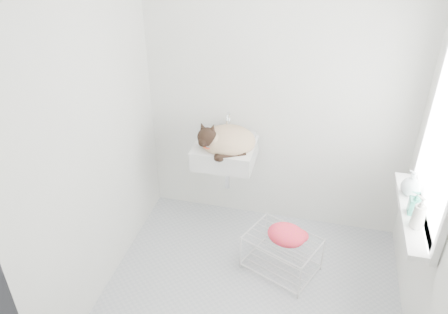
% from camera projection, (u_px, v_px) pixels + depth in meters
% --- Properties ---
extents(floor, '(2.20, 2.00, 0.02)m').
position_uv_depth(floor, '(250.00, 295.00, 3.34)').
color(floor, '#B6B9BD').
rests_on(floor, ground).
extents(back_wall, '(2.20, 0.02, 2.50)m').
position_uv_depth(back_wall, '(279.00, 90.00, 3.51)').
color(back_wall, white).
rests_on(back_wall, ground).
extents(left_wall, '(0.02, 2.00, 2.50)m').
position_uv_depth(left_wall, '(92.00, 133.00, 2.90)').
color(left_wall, white).
rests_on(left_wall, ground).
extents(window_glass, '(0.01, 0.80, 1.00)m').
position_uv_depth(window_glass, '(447.00, 144.00, 2.58)').
color(window_glass, white).
rests_on(window_glass, right_wall).
extents(window_frame, '(0.04, 0.90, 1.10)m').
position_uv_depth(window_frame, '(444.00, 144.00, 2.58)').
color(window_frame, white).
rests_on(window_frame, right_wall).
extents(windowsill, '(0.16, 0.88, 0.04)m').
position_uv_depth(windowsill, '(413.00, 213.00, 2.86)').
color(windowsill, white).
rests_on(windowsill, right_wall).
extents(sink, '(0.49, 0.43, 0.20)m').
position_uv_depth(sink, '(225.00, 144.00, 3.58)').
color(sink, silver).
rests_on(sink, back_wall).
extents(faucet, '(0.18, 0.12, 0.18)m').
position_uv_depth(faucet, '(230.00, 119.00, 3.66)').
color(faucet, silver).
rests_on(faucet, sink).
extents(cat, '(0.50, 0.44, 0.29)m').
position_uv_depth(cat, '(226.00, 141.00, 3.54)').
color(cat, '#CFAC90').
rests_on(cat, sink).
extents(wire_rack, '(0.64, 0.56, 0.32)m').
position_uv_depth(wire_rack, '(281.00, 254.00, 3.50)').
color(wire_rack, silver).
rests_on(wire_rack, floor).
extents(towel, '(0.34, 0.28, 0.12)m').
position_uv_depth(towel, '(286.00, 238.00, 3.36)').
color(towel, '#FA610E').
rests_on(towel, wire_rack).
extents(bottle_a, '(0.10, 0.10, 0.19)m').
position_uv_depth(bottle_a, '(415.00, 227.00, 2.71)').
color(bottle_a, silver).
rests_on(bottle_a, windowsill).
extents(bottle_b, '(0.08, 0.07, 0.16)m').
position_uv_depth(bottle_b, '(413.00, 213.00, 2.83)').
color(bottle_b, '#2E8C74').
rests_on(bottle_b, windowsill).
extents(bottle_c, '(0.19, 0.19, 0.17)m').
position_uv_depth(bottle_c, '(409.00, 194.00, 3.00)').
color(bottle_c, white).
rests_on(bottle_c, windowsill).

